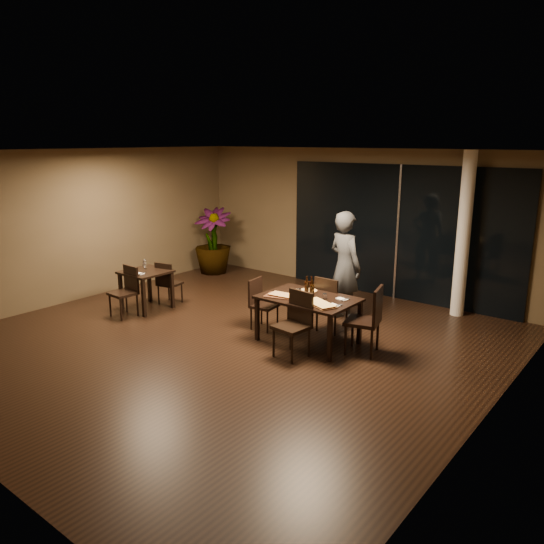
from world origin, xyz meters
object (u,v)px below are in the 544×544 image
Objects in this scene: chair_side_far at (167,281)px; bottle_a at (307,286)px; chair_main_left at (261,301)px; potted_plant at (213,241)px; side_table at (146,277)px; diner at (345,267)px; chair_main_far at (330,302)px; chair_main_right at (369,317)px; bottle_b at (312,289)px; bottle_c at (311,286)px; main_table at (308,302)px; chair_side_near at (127,288)px; chair_main_near at (295,320)px.

chair_side_far is 2.62× the size of bottle_a.
potted_plant is at bearing 49.06° from chair_main_left.
diner reaches higher than side_table.
diner is 6.05× the size of bottle_a.
chair_main_right reaches higher than chair_main_far.
chair_main_left is (2.39, 0.54, -0.14)m from side_table.
bottle_b is 0.94× the size of bottle_c.
chair_main_far is at bearing -128.65° from chair_main_right.
chair_main_far reaches higher than chair_main_left.
main_table and side_table have the same top height.
chair_main_left is 2.01m from chair_main_right.
chair_side_near is 2.95× the size of bottle_c.
chair_main_near is at bearing -63.21° from chair_main_right.
chair_main_far is 1.12× the size of chair_side_far.
chair_side_near is 0.58× the size of potted_plant.
bottle_b is at bearing -27.40° from potted_plant.
chair_main_left is 1.01× the size of chair_side_far.
chair_side_far is (-3.46, 0.49, -0.07)m from chair_main_near.
chair_main_left is 2.95× the size of bottle_b.
chair_side_near is 3.49m from bottle_a.
chair_side_far is at bearing -178.79° from main_table.
chair_main_near is 3.03× the size of bottle_a.
chair_side_near is (0.03, -0.47, -0.11)m from side_table.
bottle_a reaches higher than chair_main_near.
bottle_b is at bearing 115.52° from diner.
diner is (0.91, 1.25, 0.50)m from chair_main_left.
chair_side_near is 3.14× the size of bottle_b.
diner is 4.42m from potted_plant.
chair_side_near is at bearing -163.91° from main_table.
main_table is at bearing 169.96° from chair_side_far.
chair_main_left is at bearing 178.84° from bottle_b.
chair_main_right is at bearing -21.83° from potted_plant.
bottle_c is at bearing 112.01° from diner.
bottle_c is at bearing -92.10° from chair_main_left.
potted_plant reaches higher than chair_main_right.
diner is at bearing -78.50° from chair_main_far.
potted_plant is (-5.38, 2.16, 0.20)m from chair_main_right.
bottle_a reaches higher than main_table.
potted_plant is (-1.00, 2.83, 0.17)m from side_table.
chair_main_near is 3.16× the size of bottle_c.
bottle_c reaches higher than chair_main_near.
chair_main_right reaches higher than chair_side_near.
side_table is 0.49m from chair_side_near.
chair_main_left is 0.44× the size of diner.
bottle_a is at bearing 19.66° from chair_side_near.
diner is at bearing 94.79° from main_table.
bottle_b is (0.04, -0.58, 0.36)m from chair_main_far.
potted_plant is (-1.03, 3.30, 0.27)m from chair_side_near.
bottle_c is (0.99, 0.08, 0.42)m from chair_main_left.
chair_main_far reaches higher than side_table.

